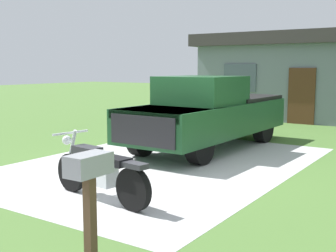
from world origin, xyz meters
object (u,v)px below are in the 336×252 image
(motorcycle, at_px, (99,171))
(neighbor_house, at_px, (320,75))
(mailbox, at_px, (89,181))
(pickup_truck, at_px, (210,112))

(motorcycle, distance_m, neighbor_house, 13.83)
(mailbox, bearing_deg, neighbor_house, 96.59)
(pickup_truck, relative_size, neighbor_house, 0.59)
(motorcycle, height_order, mailbox, mailbox)
(pickup_truck, distance_m, mailbox, 7.30)
(motorcycle, relative_size, mailbox, 1.75)
(motorcycle, xyz_separation_m, neighbor_house, (-0.18, 13.77, 1.32))
(motorcycle, bearing_deg, mailbox, -49.46)
(motorcycle, height_order, pickup_truck, pickup_truck)
(mailbox, relative_size, neighbor_house, 0.13)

